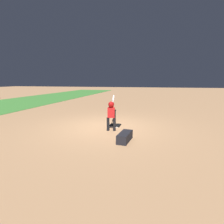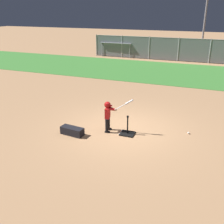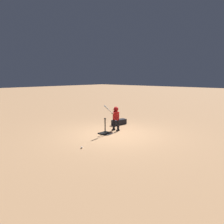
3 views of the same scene
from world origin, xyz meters
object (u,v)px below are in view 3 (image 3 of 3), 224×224
(baseball, at_px, (82,147))
(batting_tee, at_px, (105,132))
(batter_child, at_px, (115,115))
(equipment_bag, at_px, (119,122))

(baseball, bearing_deg, batting_tee, -158.58)
(batting_tee, distance_m, baseball, 2.20)
(batter_child, height_order, equipment_bag, batter_child)
(batting_tee, height_order, equipment_bag, batting_tee)
(batting_tee, height_order, baseball, batting_tee)
(batter_child, xyz_separation_m, equipment_bag, (-1.11, -0.72, -0.59))
(baseball, height_order, equipment_bag, equipment_bag)
(batting_tee, distance_m, batter_child, 0.97)
(baseball, distance_m, equipment_bag, 4.16)
(batting_tee, bearing_deg, batter_child, -179.42)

